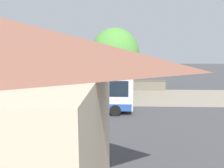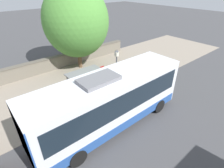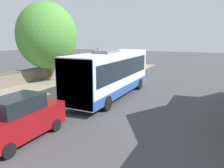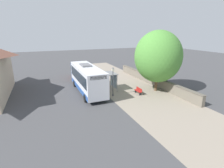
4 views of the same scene
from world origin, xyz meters
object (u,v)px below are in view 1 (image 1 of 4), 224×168
(pedestrian, at_px, (118,98))
(bench, at_px, (117,93))
(bus, at_px, (77,91))
(bus_shelter, at_px, (86,84))
(shade_tree, at_px, (115,55))
(street_lamp_near, at_px, (109,83))

(pedestrian, relative_size, bench, 1.12)
(bus, xyz_separation_m, pedestrian, (-1.62, 3.79, -1.02))
(bench, bearing_deg, bus, -30.23)
(bus_shelter, bearing_deg, bench, 130.39)
(bus, height_order, shade_tree, shade_tree)
(bus_shelter, relative_size, street_lamp_near, 0.70)
(bus_shelter, distance_m, street_lamp_near, 2.65)
(street_lamp_near, bearing_deg, bus_shelter, -106.12)
(street_lamp_near, distance_m, shade_tree, 7.06)
(pedestrian, relative_size, shade_tree, 0.19)
(bus, height_order, bench, bus)
(shade_tree, bearing_deg, bench, 5.65)
(bus_shelter, xyz_separation_m, bench, (-2.75, 3.24, -1.60))
(bus, xyz_separation_m, bench, (-6.16, 3.59, -1.50))
(street_lamp_near, relative_size, shade_tree, 0.45)
(pedestrian, height_order, shade_tree, shade_tree)
(bus, bearing_deg, street_lamp_near, 132.82)
(bus_shelter, xyz_separation_m, street_lamp_near, (0.73, 2.53, 0.23))
(shade_tree, bearing_deg, bus, -19.62)
(bus, xyz_separation_m, shade_tree, (-9.22, 3.28, 2.95))
(pedestrian, bearing_deg, bus_shelter, -117.43)
(street_lamp_near, bearing_deg, shade_tree, 176.48)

